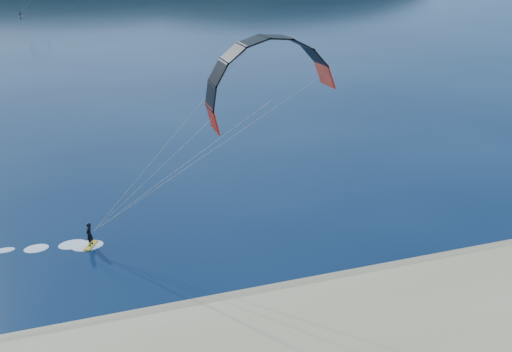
{
  "coord_description": "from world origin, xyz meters",
  "views": [
    {
      "loc": [
        -4.9,
        -16.35,
        16.51
      ],
      "look_at": [
        3.41,
        10.0,
        5.0
      ],
      "focal_mm": 34.6,
      "sensor_mm": 36.0,
      "label": 1
    }
  ],
  "objects": [
    {
      "name": "wet_sand",
      "position": [
        0.0,
        4.5,
        0.05
      ],
      "size": [
        220.0,
        2.5,
        0.1
      ],
      "color": "#9A7E59",
      "rests_on": "ground"
    },
    {
      "name": "kitesurfer_near",
      "position": [
        3.26,
        8.98,
        9.53
      ],
      "size": [
        25.21,
        7.56,
        14.38
      ],
      "color": "gold",
      "rests_on": "ground"
    }
  ]
}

